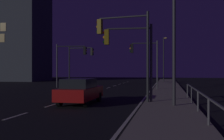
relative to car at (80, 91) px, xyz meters
name	(u,v)px	position (x,y,z in m)	size (l,w,h in m)	color
ground_plane	(77,98)	(-1.46, 3.67, -0.82)	(112.00, 112.00, 0.00)	black
sidewalk_right	(168,98)	(5.36, 3.67, -0.75)	(2.96, 77.00, 0.14)	#9E937F
lane_markings_center	(90,94)	(-1.46, 7.17, -0.82)	(0.14, 50.00, 0.01)	silver
lane_edge_line	(148,93)	(3.63, 8.67, -0.82)	(0.14, 53.00, 0.01)	silver
car	(80,91)	(0.00, 0.00, 0.00)	(1.85, 4.41, 1.57)	#B71414
traffic_light_mid_left	(145,55)	(3.05, 12.14, 2.78)	(2.93, 0.39, 4.97)	#4C4C51
traffic_light_far_right	(70,57)	(-5.84, 14.17, 2.78)	(3.65, 0.52, 5.12)	#4C4C51
traffic_light_far_left	(129,48)	(2.93, 0.88, 2.68)	(3.12, 0.39, 4.81)	#4C4C51
traffic_light_mid_right	(80,58)	(-5.98, 18.24, 2.85)	(3.55, 0.60, 5.23)	#2D3033
traffic_light_near_right	(125,39)	(2.67, 0.94, 3.20)	(3.47, 0.74, 5.56)	#2D3033
street_lamp_corner	(177,20)	(5.83, -0.48, 4.05)	(1.48, 1.45, 7.96)	#38383D
street_lamp_far_end	(164,55)	(4.81, 30.19, 3.74)	(0.72, 1.70, 7.39)	#2D3033
barrier_fence	(209,104)	(6.69, -5.91, 0.06)	(0.09, 19.93, 0.98)	#59595E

